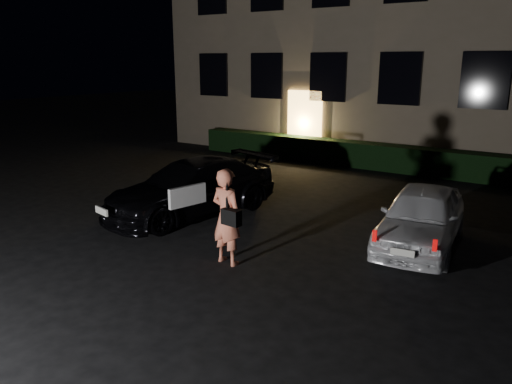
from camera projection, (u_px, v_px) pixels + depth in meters
The scene contains 5 objects.
ground at pixel (175, 282), 8.36m from camera, with size 80.00×80.00×0.00m, color black.
hedge at pixel (390, 158), 16.69m from camera, with size 15.00×0.70×0.85m, color black.
sedan at pixel (191, 188), 11.86m from camera, with size 2.72×4.74×1.29m.
hatch at pixel (421, 217), 9.85m from camera, with size 1.79×3.65×1.20m.
man at pixel (227, 217), 8.90m from camera, with size 0.74×0.49×1.77m.
Camera 1 is at (5.41, -5.64, 3.60)m, focal length 35.00 mm.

